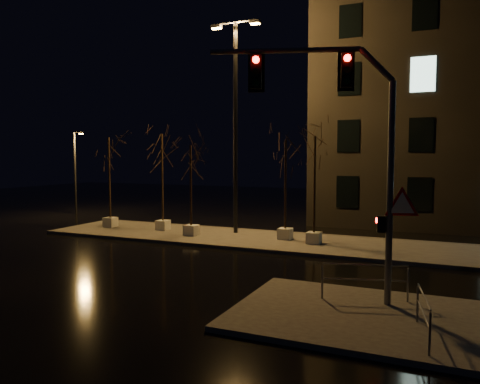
% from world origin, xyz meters
% --- Properties ---
extents(ground, '(90.00, 90.00, 0.00)m').
position_xyz_m(ground, '(0.00, 0.00, 0.00)').
color(ground, black).
rests_on(ground, ground).
extents(median, '(22.00, 5.00, 0.15)m').
position_xyz_m(median, '(0.00, 6.00, 0.07)').
color(median, '#46433E').
rests_on(median, ground).
extents(sidewalk_corner, '(7.00, 5.00, 0.15)m').
position_xyz_m(sidewalk_corner, '(7.50, -3.50, 0.07)').
color(sidewalk_corner, '#46433E').
rests_on(sidewalk_corner, ground).
extents(tree_0, '(1.80, 1.80, 5.41)m').
position_xyz_m(tree_0, '(-8.77, 6.11, 4.25)').
color(tree_0, silver).
rests_on(tree_0, median).
extents(tree_1, '(1.80, 1.80, 5.56)m').
position_xyz_m(tree_1, '(-5.26, 6.34, 4.37)').
color(tree_1, silver).
rests_on(tree_1, median).
extents(tree_2, '(1.80, 1.80, 4.86)m').
position_xyz_m(tree_2, '(-2.89, 5.40, 3.84)').
color(tree_2, silver).
rests_on(tree_2, median).
extents(tree_3, '(1.80, 1.80, 5.07)m').
position_xyz_m(tree_3, '(2.01, 6.30, 4.00)').
color(tree_3, silver).
rests_on(tree_3, median).
extents(tree_4, '(1.80, 1.80, 5.25)m').
position_xyz_m(tree_4, '(3.64, 5.72, 4.13)').
color(tree_4, silver).
rests_on(tree_4, median).
extents(traffic_signal_mast, '(5.61, 1.87, 7.15)m').
position_xyz_m(traffic_signal_mast, '(6.81, -2.79, 4.85)').
color(traffic_signal_mast, slate).
rests_on(traffic_signal_mast, sidewalk_corner).
extents(streetlight_main, '(2.81, 0.32, 11.29)m').
position_xyz_m(streetlight_main, '(-1.11, 7.14, 6.66)').
color(streetlight_main, black).
rests_on(streetlight_main, median).
extents(streetlight_far, '(1.18, 0.49, 6.13)m').
position_xyz_m(streetlight_far, '(-15.94, 11.04, 3.37)').
color(streetlight_far, black).
rests_on(streetlight_far, ground).
extents(guard_rail_a, '(2.38, 0.71, 1.06)m').
position_xyz_m(guard_rail_a, '(7.25, -2.31, 0.84)').
color(guard_rail_a, slate).
rests_on(guard_rail_a, sidewalk_corner).
extents(guard_rail_b, '(0.40, 2.08, 1.00)m').
position_xyz_m(guard_rail_b, '(8.93, -4.61, 0.79)').
color(guard_rail_b, slate).
rests_on(guard_rail_b, sidewalk_corner).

